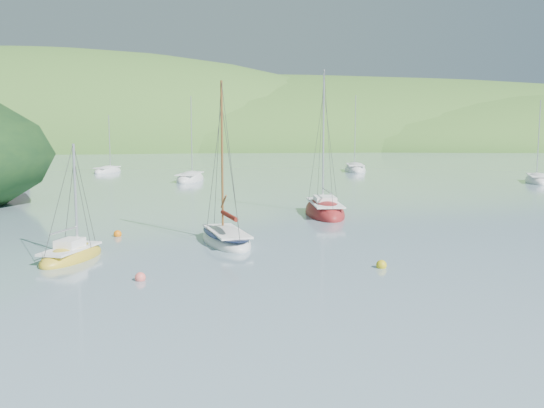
{
  "coord_description": "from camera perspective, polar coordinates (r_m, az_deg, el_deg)",
  "views": [
    {
      "loc": [
        -3.01,
        -23.77,
        6.08
      ],
      "look_at": [
        -0.56,
        8.0,
        1.99
      ],
      "focal_mm": 40.0,
      "sensor_mm": 36.0,
      "label": 1
    }
  ],
  "objects": [
    {
      "name": "sailboat_yellow",
      "position": [
        29.44,
        -18.35,
        -4.67
      ],
      "size": [
        3.03,
        4.7,
        5.81
      ],
      "rotation": [
        0.0,
        0.0,
        -0.32
      ],
      "color": "gold",
      "rests_on": "ground"
    },
    {
      "name": "distant_sloop_a",
      "position": [
        68.76,
        -7.7,
        2.31
      ],
      "size": [
        3.92,
        7.58,
        10.31
      ],
      "rotation": [
        0.0,
        0.0,
        -0.2
      ],
      "color": "silver",
      "rests_on": "ground"
    },
    {
      "name": "distant_sloop_d",
      "position": [
        72.35,
        23.69,
        2.0
      ],
      "size": [
        4.66,
        7.21,
        9.71
      ],
      "rotation": [
        0.0,
        0.0,
        -0.36
      ],
      "color": "silver",
      "rests_on": "ground"
    },
    {
      "name": "ground",
      "position": [
        24.72,
        2.74,
        -6.94
      ],
      "size": [
        700.0,
        700.0,
        0.0
      ],
      "primitive_type": "plane",
      "color": "#738F9F",
      "rests_on": "ground"
    },
    {
      "name": "distant_sloop_c",
      "position": [
        83.9,
        -15.2,
        3.0
      ],
      "size": [
        3.92,
        6.13,
        8.26
      ],
      "rotation": [
        0.0,
        0.0,
        -0.36
      ],
      "color": "silver",
      "rests_on": "ground"
    },
    {
      "name": "shoreline_hills",
      "position": [
        196.4,
        -6.38,
        5.48
      ],
      "size": [
        690.0,
        135.0,
        56.0
      ],
      "color": "#2A6024",
      "rests_on": "ground"
    },
    {
      "name": "daysailer_white",
      "position": [
        32.0,
        -4.34,
        -3.28
      ],
      "size": [
        3.5,
        6.25,
        9.08
      ],
      "rotation": [
        0.0,
        0.0,
        0.24
      ],
      "color": "silver",
      "rests_on": "ground"
    },
    {
      "name": "mooring_buoys",
      "position": [
        28.3,
        -5.74,
        -4.89
      ],
      "size": [
        13.19,
        10.44,
        0.46
      ],
      "color": "gold",
      "rests_on": "ground"
    },
    {
      "name": "distant_sloop_b",
      "position": [
        83.91,
        7.82,
        3.21
      ],
      "size": [
        3.74,
        8.16,
        11.24
      ],
      "rotation": [
        0.0,
        0.0,
        -0.13
      ],
      "color": "silver",
      "rests_on": "ground"
    },
    {
      "name": "sloop_red",
      "position": [
        42.12,
        4.96,
        -0.73
      ],
      "size": [
        2.59,
        7.35,
        10.85
      ],
      "rotation": [
        0.0,
        0.0,
        -0.01
      ],
      "color": "maroon",
      "rests_on": "ground"
    }
  ]
}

